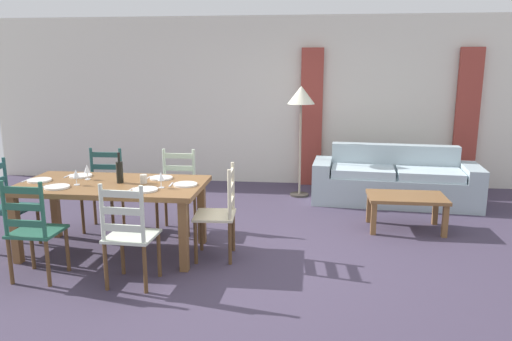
# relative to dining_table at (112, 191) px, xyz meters

# --- Properties ---
(ground_plane) EXTENTS (9.60, 9.60, 0.02)m
(ground_plane) POSITION_rel_dining_table_xyz_m (1.39, 0.07, -0.67)
(ground_plane) COLOR #3F364B
(wall_far) EXTENTS (9.60, 0.16, 2.70)m
(wall_far) POSITION_rel_dining_table_xyz_m (1.39, 3.37, 0.69)
(wall_far) COLOR silver
(wall_far) RESTS_ON ground_plane
(curtain_panel_left) EXTENTS (0.35, 0.08, 2.20)m
(curtain_panel_left) POSITION_rel_dining_table_xyz_m (2.01, 3.23, 0.44)
(curtain_panel_left) COLOR #973B32
(curtain_panel_left) RESTS_ON ground_plane
(curtain_panel_right) EXTENTS (0.35, 0.08, 2.20)m
(curtain_panel_right) POSITION_rel_dining_table_xyz_m (4.41, 3.23, 0.44)
(curtain_panel_right) COLOR #973B32
(curtain_panel_right) RESTS_ON ground_plane
(dining_table) EXTENTS (1.90, 0.96, 0.75)m
(dining_table) POSITION_rel_dining_table_xyz_m (0.00, 0.00, 0.00)
(dining_table) COLOR brown
(dining_table) RESTS_ON ground_plane
(dining_chair_near_left) EXTENTS (0.43, 0.41, 0.96)m
(dining_chair_near_left) POSITION_rel_dining_table_xyz_m (-0.44, -0.73, -0.19)
(dining_chair_near_left) COLOR #255C48
(dining_chair_near_left) RESTS_ON ground_plane
(dining_chair_near_right) EXTENTS (0.44, 0.42, 0.96)m
(dining_chair_near_right) POSITION_rel_dining_table_xyz_m (0.46, -0.75, -0.19)
(dining_chair_near_right) COLOR silver
(dining_chair_near_right) RESTS_ON ground_plane
(dining_chair_far_left) EXTENTS (0.43, 0.41, 0.96)m
(dining_chair_far_left) POSITION_rel_dining_table_xyz_m (-0.42, 0.74, -0.19)
(dining_chair_far_left) COLOR #24504D
(dining_chair_far_left) RESTS_ON ground_plane
(dining_chair_far_right) EXTENTS (0.42, 0.40, 0.96)m
(dining_chair_far_right) POSITION_rel_dining_table_xyz_m (0.47, 0.77, -0.19)
(dining_chair_far_right) COLOR beige
(dining_chair_far_right) RESTS_ON ground_plane
(dining_chair_head_west) EXTENTS (0.42, 0.44, 0.96)m
(dining_chair_head_west) POSITION_rel_dining_table_xyz_m (-1.16, -0.03, -0.19)
(dining_chair_head_west) COLOR #224F50
(dining_chair_head_west) RESTS_ON ground_plane
(dining_chair_head_east) EXTENTS (0.43, 0.45, 0.96)m
(dining_chair_head_east) POSITION_rel_dining_table_xyz_m (1.13, -0.00, -0.19)
(dining_chair_head_east) COLOR beige
(dining_chair_head_east) RESTS_ON ground_plane
(dinner_plate_near_left) EXTENTS (0.24, 0.24, 0.02)m
(dinner_plate_near_left) POSITION_rel_dining_table_xyz_m (-0.45, -0.25, 0.10)
(dinner_plate_near_left) COLOR white
(dinner_plate_near_left) RESTS_ON dining_table
(fork_near_left) EXTENTS (0.02, 0.17, 0.01)m
(fork_near_left) POSITION_rel_dining_table_xyz_m (-0.60, -0.25, 0.09)
(fork_near_left) COLOR silver
(fork_near_left) RESTS_ON dining_table
(dinner_plate_near_right) EXTENTS (0.24, 0.24, 0.02)m
(dinner_plate_near_right) POSITION_rel_dining_table_xyz_m (0.45, -0.25, 0.10)
(dinner_plate_near_right) COLOR white
(dinner_plate_near_right) RESTS_ON dining_table
(fork_near_right) EXTENTS (0.03, 0.17, 0.01)m
(fork_near_right) POSITION_rel_dining_table_xyz_m (0.30, -0.25, 0.09)
(fork_near_right) COLOR silver
(fork_near_right) RESTS_ON dining_table
(dinner_plate_far_left) EXTENTS (0.24, 0.24, 0.02)m
(dinner_plate_far_left) POSITION_rel_dining_table_xyz_m (-0.45, 0.25, 0.10)
(dinner_plate_far_left) COLOR white
(dinner_plate_far_left) RESTS_ON dining_table
(fork_far_left) EXTENTS (0.02, 0.17, 0.01)m
(fork_far_left) POSITION_rel_dining_table_xyz_m (-0.60, 0.25, 0.09)
(fork_far_left) COLOR silver
(fork_far_left) RESTS_ON dining_table
(dinner_plate_far_right) EXTENTS (0.24, 0.24, 0.02)m
(dinner_plate_far_right) POSITION_rel_dining_table_xyz_m (0.45, 0.25, 0.10)
(dinner_plate_far_right) COLOR white
(dinner_plate_far_right) RESTS_ON dining_table
(fork_far_right) EXTENTS (0.02, 0.17, 0.01)m
(fork_far_right) POSITION_rel_dining_table_xyz_m (0.30, 0.25, 0.09)
(fork_far_right) COLOR silver
(fork_far_right) RESTS_ON dining_table
(dinner_plate_head_west) EXTENTS (0.24, 0.24, 0.02)m
(dinner_plate_head_west) POSITION_rel_dining_table_xyz_m (-0.78, 0.00, 0.10)
(dinner_plate_head_west) COLOR white
(dinner_plate_head_west) RESTS_ON dining_table
(fork_head_west) EXTENTS (0.02, 0.17, 0.01)m
(fork_head_west) POSITION_rel_dining_table_xyz_m (-0.93, 0.00, 0.09)
(fork_head_west) COLOR silver
(fork_head_west) RESTS_ON dining_table
(dinner_plate_head_east) EXTENTS (0.24, 0.24, 0.02)m
(dinner_plate_head_east) POSITION_rel_dining_table_xyz_m (0.78, 0.00, 0.10)
(dinner_plate_head_east) COLOR white
(dinner_plate_head_east) RESTS_ON dining_table
(fork_head_east) EXTENTS (0.03, 0.17, 0.01)m
(fork_head_east) POSITION_rel_dining_table_xyz_m (0.63, 0.00, 0.09)
(fork_head_east) COLOR silver
(fork_head_east) RESTS_ON dining_table
(wine_bottle) EXTENTS (0.07, 0.07, 0.32)m
(wine_bottle) POSITION_rel_dining_table_xyz_m (0.09, 0.02, 0.20)
(wine_bottle) COLOR black
(wine_bottle) RESTS_ON dining_table
(wine_glass_near_left) EXTENTS (0.06, 0.06, 0.16)m
(wine_glass_near_left) POSITION_rel_dining_table_xyz_m (-0.31, -0.12, 0.20)
(wine_glass_near_left) COLOR white
(wine_glass_near_left) RESTS_ON dining_table
(wine_glass_near_right) EXTENTS (0.06, 0.06, 0.16)m
(wine_glass_near_right) POSITION_rel_dining_table_xyz_m (0.57, -0.13, 0.20)
(wine_glass_near_right) COLOR white
(wine_glass_near_right) RESTS_ON dining_table
(wine_glass_far_left) EXTENTS (0.06, 0.06, 0.16)m
(wine_glass_far_left) POSITION_rel_dining_table_xyz_m (-0.31, 0.13, 0.20)
(wine_glass_far_left) COLOR white
(wine_glass_far_left) RESTS_ON dining_table
(coffee_cup_primary) EXTENTS (0.07, 0.07, 0.09)m
(coffee_cup_primary) POSITION_rel_dining_table_xyz_m (0.33, 0.04, 0.13)
(coffee_cup_primary) COLOR beige
(coffee_cup_primary) RESTS_ON dining_table
(couch) EXTENTS (2.34, 0.98, 0.80)m
(couch) POSITION_rel_dining_table_xyz_m (3.22, 2.32, -0.37)
(couch) COLOR #A0B2BA
(couch) RESTS_ON ground_plane
(coffee_table) EXTENTS (0.90, 0.56, 0.42)m
(coffee_table) POSITION_rel_dining_table_xyz_m (3.17, 1.10, -0.31)
(coffee_table) COLOR brown
(coffee_table) RESTS_ON ground_plane
(standing_lamp) EXTENTS (0.40, 0.40, 1.64)m
(standing_lamp) POSITION_rel_dining_table_xyz_m (1.86, 2.50, 0.75)
(standing_lamp) COLOR #332D28
(standing_lamp) RESTS_ON ground_plane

